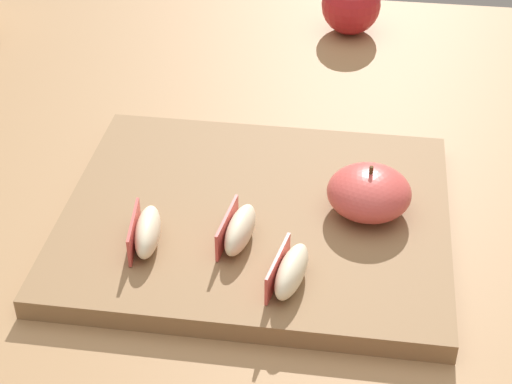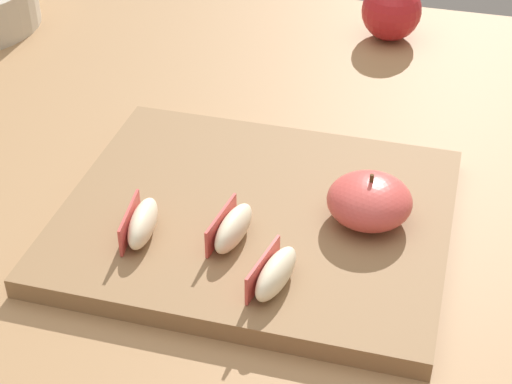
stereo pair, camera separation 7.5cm
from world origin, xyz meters
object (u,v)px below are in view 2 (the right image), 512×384
at_px(cutting_board, 256,218).
at_px(whole_apple_crimson, 392,11).
at_px(apple_wedge_front, 142,223).
at_px(apple_wedge_left, 232,228).
at_px(apple_wedge_middle, 275,273).
at_px(apple_half_skin_up, 369,201).

height_order(cutting_board, whole_apple_crimson, whole_apple_crimson).
bearing_deg(apple_wedge_front, cutting_board, 36.07).
bearing_deg(cutting_board, apple_wedge_front, -143.93).
xyz_separation_m(apple_wedge_front, whole_apple_crimson, (0.15, 0.49, 0.00)).
height_order(apple_wedge_left, apple_wedge_middle, same).
bearing_deg(apple_wedge_left, apple_half_skin_up, 29.29).
xyz_separation_m(apple_half_skin_up, whole_apple_crimson, (-0.04, 0.41, -0.00)).
height_order(apple_half_skin_up, apple_wedge_front, apple_half_skin_up).
xyz_separation_m(apple_wedge_middle, whole_apple_crimson, (0.02, 0.52, 0.00)).
bearing_deg(apple_wedge_left, whole_apple_crimson, 81.48).
height_order(cutting_board, apple_wedge_front, apple_wedge_front).
relative_size(apple_wedge_front, apple_wedge_middle, 0.99).
relative_size(apple_half_skin_up, apple_wedge_left, 1.14).
distance_m(apple_half_skin_up, apple_wedge_left, 0.12).
distance_m(apple_wedge_front, apple_wedge_middle, 0.13).
bearing_deg(apple_wedge_front, apple_half_skin_up, 21.98).
bearing_deg(whole_apple_crimson, apple_wedge_front, -106.90).
bearing_deg(cutting_board, apple_wedge_left, -99.39).
height_order(apple_half_skin_up, whole_apple_crimson, whole_apple_crimson).
relative_size(cutting_board, apple_half_skin_up, 4.59).
distance_m(apple_half_skin_up, apple_wedge_front, 0.20).
relative_size(apple_wedge_front, whole_apple_crimson, 0.78).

